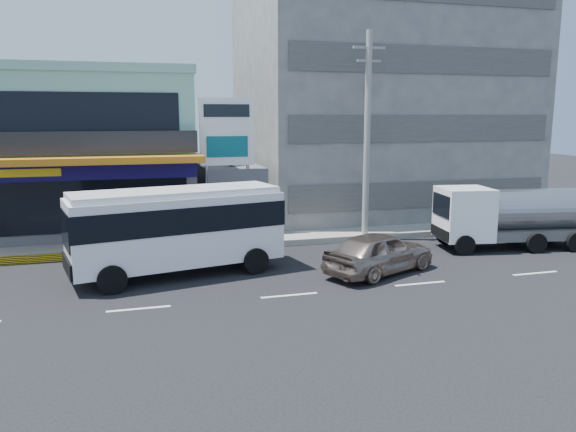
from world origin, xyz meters
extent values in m
plane|color=black|center=(0.00, 0.00, 0.00)|extent=(120.00, 120.00, 0.00)
cube|color=gray|center=(5.00, 9.50, 0.15)|extent=(70.00, 5.00, 0.30)
cube|color=#47464B|center=(-8.00, 14.00, 2.00)|extent=(12.00, 10.00, 4.00)
cube|color=#81B79B|center=(-8.00, 14.00, 6.00)|extent=(12.00, 10.00, 4.00)
cube|color=#BB6F16|center=(-8.00, 8.20, 4.15)|extent=(12.40, 1.80, 0.30)
cube|color=#120B50|center=(-8.00, 8.95, 3.60)|extent=(12.00, 0.12, 0.80)
cube|color=black|center=(-8.00, 8.98, 2.10)|extent=(11.00, 0.06, 2.60)
cube|color=gray|center=(10.00, 15.00, 7.00)|extent=(16.00, 12.00, 14.00)
cube|color=#47464B|center=(0.00, 12.00, 1.75)|extent=(3.00, 6.00, 3.50)
cylinder|color=slate|center=(0.00, 11.00, 3.58)|extent=(1.50, 1.50, 0.15)
cylinder|color=gray|center=(-1.50, 9.20, 3.25)|extent=(0.16, 0.16, 6.50)
cylinder|color=gray|center=(0.50, 9.20, 3.25)|extent=(0.16, 0.16, 6.50)
cube|color=white|center=(-0.50, 9.20, 5.30)|extent=(2.60, 0.18, 3.20)
cylinder|color=#999993|center=(6.00, 7.40, 5.00)|extent=(0.30, 0.30, 10.00)
cube|color=#999993|center=(6.00, 7.40, 9.20)|extent=(1.60, 0.12, 0.12)
cube|color=#999993|center=(6.00, 7.40, 8.60)|extent=(1.20, 0.10, 0.10)
cube|color=white|center=(-3.43, 3.62, 1.81)|extent=(8.26, 4.07, 2.60)
cube|color=black|center=(-3.43, 3.62, 2.32)|extent=(8.33, 4.13, 0.96)
cube|color=white|center=(-3.43, 3.62, 3.23)|extent=(8.00, 3.80, 0.23)
cylinder|color=black|center=(-5.84, 1.84, 0.51)|extent=(1.06, 0.52, 1.02)
cylinder|color=black|center=(-6.35, 4.28, 0.51)|extent=(1.06, 0.52, 1.02)
cylinder|color=black|center=(-0.52, 2.96, 0.51)|extent=(1.06, 0.52, 1.02)
cylinder|color=black|center=(-1.03, 5.40, 0.51)|extent=(1.06, 0.52, 1.02)
imported|color=gray|center=(4.14, 1.71, 0.84)|extent=(5.28, 3.85, 1.67)
cube|color=white|center=(9.49, 4.27, 1.68)|extent=(2.49, 2.49, 2.36)
cube|color=#595956|center=(12.00, 3.87, 0.73)|extent=(7.47, 3.10, 0.45)
cylinder|color=gray|center=(12.90, 3.73, 1.81)|extent=(5.31, 2.67, 1.90)
cylinder|color=black|center=(8.97, 3.30, 0.45)|extent=(0.94, 0.41, 0.91)
cylinder|color=black|center=(9.30, 5.35, 0.45)|extent=(0.94, 0.41, 0.91)
cylinder|color=black|center=(12.28, 2.77, 0.45)|extent=(0.94, 0.41, 0.91)
cylinder|color=black|center=(12.61, 4.83, 0.45)|extent=(0.94, 0.41, 0.91)
cylinder|color=black|center=(14.16, 2.47, 0.45)|extent=(0.94, 0.41, 0.91)
cylinder|color=black|center=(14.49, 4.53, 0.45)|extent=(0.94, 0.41, 0.91)
camera|label=1|loc=(-5.05, -17.73, 6.11)|focal=35.00mm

